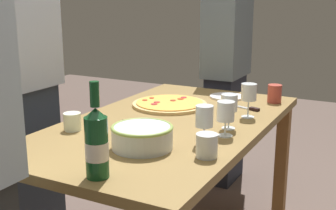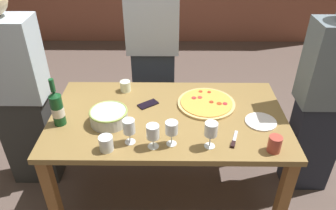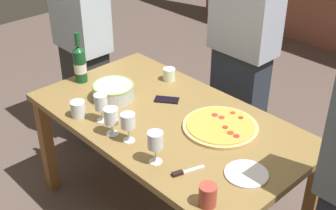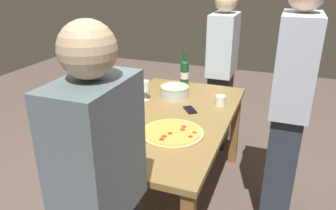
% 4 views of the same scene
% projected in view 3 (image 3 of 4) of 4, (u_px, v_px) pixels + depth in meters
% --- Properties ---
extents(dining_table, '(1.60, 0.90, 0.75)m').
position_uv_depth(dining_table, '(168.00, 131.00, 2.60)').
color(dining_table, olive).
rests_on(dining_table, ground).
extents(pizza, '(0.41, 0.41, 0.03)m').
position_uv_depth(pizza, '(220.00, 126.00, 2.45)').
color(pizza, '#D9B370').
rests_on(pizza, dining_table).
extents(serving_bowl, '(0.25, 0.25, 0.09)m').
position_uv_depth(serving_bowl, '(113.00, 91.00, 2.71)').
color(serving_bowl, silver).
rests_on(serving_bowl, dining_table).
extents(wine_bottle, '(0.08, 0.08, 0.33)m').
position_uv_depth(wine_bottle, '(80.00, 64.00, 2.87)').
color(wine_bottle, '#134922').
rests_on(wine_bottle, dining_table).
extents(wine_glass_near_pizza, '(0.08, 0.08, 0.16)m').
position_uv_depth(wine_glass_near_pizza, '(111.00, 117.00, 2.36)').
color(wine_glass_near_pizza, white).
rests_on(wine_glass_near_pizza, dining_table).
extents(wine_glass_by_bottle, '(0.07, 0.07, 0.17)m').
position_uv_depth(wine_glass_by_bottle, '(101.00, 103.00, 2.46)').
color(wine_glass_by_bottle, white).
rests_on(wine_glass_by_bottle, dining_table).
extents(wine_glass_far_left, '(0.08, 0.08, 0.16)m').
position_uv_depth(wine_glass_far_left, '(128.00, 122.00, 2.30)').
color(wine_glass_far_left, white).
rests_on(wine_glass_far_left, dining_table).
extents(wine_glass_far_right, '(0.08, 0.08, 0.17)m').
position_uv_depth(wine_glass_far_right, '(155.00, 141.00, 2.14)').
color(wine_glass_far_right, white).
rests_on(wine_glass_far_right, dining_table).
extents(cup_amber, '(0.08, 0.08, 0.09)m').
position_uv_depth(cup_amber, '(78.00, 109.00, 2.54)').
color(cup_amber, white).
rests_on(cup_amber, dining_table).
extents(cup_ceramic, '(0.08, 0.08, 0.08)m').
position_uv_depth(cup_ceramic, '(169.00, 74.00, 2.92)').
color(cup_ceramic, white).
rests_on(cup_ceramic, dining_table).
extents(cup_spare, '(0.08, 0.08, 0.10)m').
position_uv_depth(cup_spare, '(208.00, 195.00, 1.92)').
color(cup_spare, '#B34336').
rests_on(cup_spare, dining_table).
extents(side_plate, '(0.21, 0.21, 0.01)m').
position_uv_depth(side_plate, '(246.00, 174.00, 2.12)').
color(side_plate, white).
rests_on(side_plate, dining_table).
extents(cell_phone, '(0.16, 0.14, 0.01)m').
position_uv_depth(cell_phone, '(167.00, 100.00, 2.71)').
color(cell_phone, black).
rests_on(cell_phone, dining_table).
extents(pizza_knife, '(0.07, 0.17, 0.02)m').
position_uv_depth(pizza_knife, '(184.00, 172.00, 2.13)').
color(pizza_knife, silver).
rests_on(pizza_knife, dining_table).
extents(person_guest_left, '(0.44, 0.24, 1.74)m').
position_uv_depth(person_guest_left, '(243.00, 48.00, 3.05)').
color(person_guest_left, '#2B333F').
rests_on(person_guest_left, ground).
extents(person_guest_right, '(0.43, 0.24, 1.59)m').
position_uv_depth(person_guest_right, '(83.00, 45.00, 3.30)').
color(person_guest_right, '#323332').
rests_on(person_guest_right, ground).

